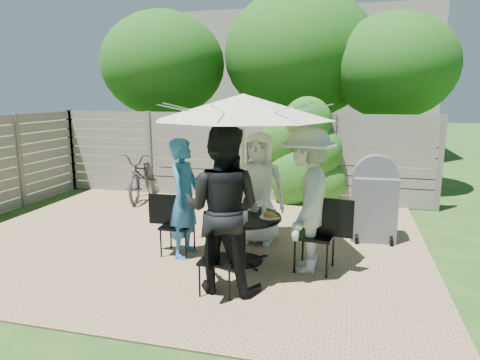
% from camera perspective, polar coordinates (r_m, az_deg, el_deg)
% --- Properties ---
extents(backyard_envelope, '(60.00, 60.00, 5.00)m').
position_cam_1_polar(backyard_envelope, '(16.12, 6.65, 12.76)').
color(backyard_envelope, '#254816').
rests_on(backyard_envelope, ground).
extents(patio_table, '(1.04, 1.04, 0.66)m').
position_cam_1_polar(patio_table, '(5.71, 0.39, -6.65)').
color(patio_table, black).
rests_on(patio_table, ground).
extents(umbrella, '(2.40, 2.40, 2.23)m').
position_cam_1_polar(umbrella, '(5.43, 0.41, 9.72)').
color(umbrella, silver).
rests_on(umbrella, ground).
extents(chair_back, '(0.44, 0.64, 0.88)m').
position_cam_1_polar(chair_back, '(6.66, 2.75, -5.75)').
color(chair_back, black).
rests_on(chair_back, ground).
extents(person_back, '(0.85, 0.57, 1.69)m').
position_cam_1_polar(person_back, '(6.38, 2.51, -1.11)').
color(person_back, silver).
rests_on(person_back, ground).
extents(chair_left, '(0.63, 0.43, 0.87)m').
position_cam_1_polar(chair_left, '(6.10, -8.41, -7.54)').
color(chair_left, black).
rests_on(chair_left, ground).
extents(person_left, '(0.42, 0.62, 1.65)m').
position_cam_1_polar(person_left, '(5.89, -7.38, -2.47)').
color(person_left, '#2768AB').
rests_on(person_left, ground).
extents(chair_front, '(0.40, 0.60, 0.83)m').
position_cam_1_polar(chair_front, '(4.93, -2.86, -12.33)').
color(chair_front, black).
rests_on(chair_front, ground).
extents(person_front, '(0.96, 0.76, 1.92)m').
position_cam_1_polar(person_front, '(4.81, -2.41, -3.96)').
color(person_front, black).
rests_on(person_front, ground).
extents(chair_right, '(0.73, 0.53, 0.97)m').
position_cam_1_polar(chair_right, '(5.58, 10.06, -9.08)').
color(chair_right, black).
rests_on(chair_right, ground).
extents(person_right, '(0.74, 1.24, 1.87)m').
position_cam_1_polar(person_right, '(5.41, 8.87, -2.58)').
color(person_right, beige).
rests_on(person_right, ground).
extents(plate_back, '(0.26, 0.26, 0.06)m').
position_cam_1_polar(plate_back, '(5.98, 1.37, -3.58)').
color(plate_back, white).
rests_on(plate_back, patio_table).
extents(plate_left, '(0.26, 0.26, 0.06)m').
position_cam_1_polar(plate_left, '(5.75, -3.06, -4.20)').
color(plate_left, white).
rests_on(plate_left, patio_table).
extents(plate_front, '(0.26, 0.26, 0.06)m').
position_cam_1_polar(plate_front, '(5.31, -0.71, -5.52)').
color(plate_front, white).
rests_on(plate_front, patio_table).
extents(plate_right, '(0.26, 0.26, 0.06)m').
position_cam_1_polar(plate_right, '(5.56, 3.97, -4.78)').
color(plate_right, white).
rests_on(plate_right, patio_table).
extents(glass_back, '(0.07, 0.07, 0.14)m').
position_cam_1_polar(glass_back, '(5.90, 0.13, -3.33)').
color(glass_back, silver).
rests_on(glass_back, patio_table).
extents(glass_front, '(0.07, 0.07, 0.14)m').
position_cam_1_polar(glass_front, '(5.36, 0.68, -4.85)').
color(glass_front, silver).
rests_on(glass_front, patio_table).
extents(glass_right, '(0.07, 0.07, 0.14)m').
position_cam_1_polar(glass_right, '(5.67, 3.22, -3.98)').
color(glass_right, silver).
rests_on(glass_right, patio_table).
extents(syrup_jug, '(0.09, 0.09, 0.16)m').
position_cam_1_polar(syrup_jug, '(5.69, -0.04, -3.78)').
color(syrup_jug, '#59280C').
rests_on(syrup_jug, patio_table).
extents(coffee_cup, '(0.08, 0.08, 0.12)m').
position_cam_1_polar(coffee_cup, '(5.81, 1.96, -3.66)').
color(coffee_cup, '#C6B293').
rests_on(coffee_cup, patio_table).
extents(bicycle, '(1.10, 2.05, 1.03)m').
position_cam_1_polar(bicycle, '(9.48, -12.84, 0.74)').
color(bicycle, '#333338').
rests_on(bicycle, ground).
extents(bbq_grill, '(0.68, 0.54, 1.33)m').
position_cam_1_polar(bbq_grill, '(6.85, 17.41, -2.81)').
color(bbq_grill, '#56565B').
rests_on(bbq_grill, ground).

